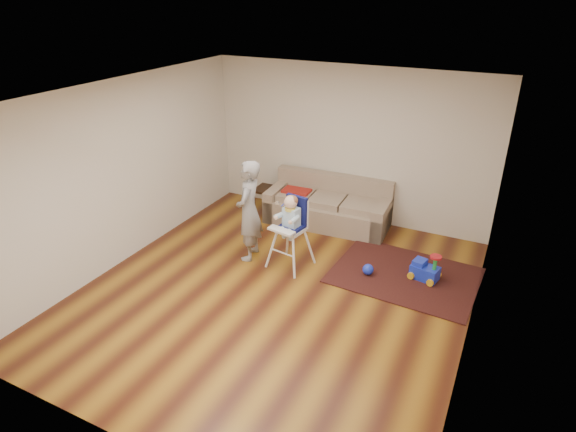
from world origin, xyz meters
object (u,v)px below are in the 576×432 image
at_px(toy_ball, 368,269).
at_px(adult, 249,211).
at_px(sofa, 328,202).
at_px(side_table, 267,199).
at_px(high_chair, 291,233).
at_px(ride_on_toy, 426,266).

height_order(toy_ball, adult, adult).
relative_size(sofa, side_table, 4.94).
xyz_separation_m(toy_ball, high_chair, (-1.14, -0.24, 0.46)).
bearing_deg(side_table, toy_ball, -29.31).
relative_size(sofa, ride_on_toy, 5.20).
xyz_separation_m(sofa, high_chair, (0.04, -1.55, 0.14)).
bearing_deg(side_table, sofa, -1.71).
distance_m(sofa, high_chair, 1.56).
height_order(sofa, toy_ball, sofa).
bearing_deg(ride_on_toy, adult, -155.87).
distance_m(ride_on_toy, high_chair, 1.99).
xyz_separation_m(sofa, adult, (-0.64, -1.60, 0.37)).
bearing_deg(adult, sofa, 145.72).
xyz_separation_m(sofa, side_table, (-1.22, 0.04, -0.19)).
bearing_deg(sofa, adult, -114.75).
xyz_separation_m(high_chair, adult, (-0.67, -0.05, 0.23)).
xyz_separation_m(side_table, ride_on_toy, (3.16, -1.09, 0.01)).
bearing_deg(toy_ball, side_table, 150.69).
xyz_separation_m(sofa, ride_on_toy, (1.94, -1.06, -0.19)).
distance_m(ride_on_toy, toy_ball, 0.81).
bearing_deg(toy_ball, sofa, 131.91).
bearing_deg(sofa, high_chair, -91.73).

